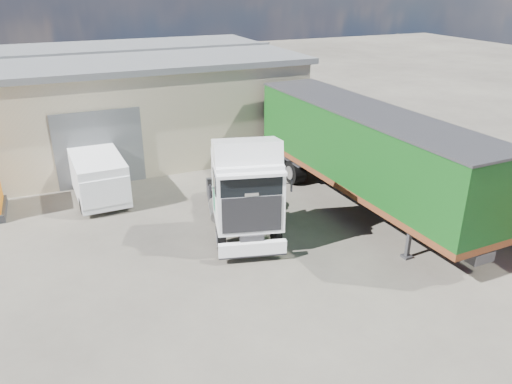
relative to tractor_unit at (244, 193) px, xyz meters
name	(u,v)px	position (x,y,z in m)	size (l,w,h in m)	color
ground	(210,284)	(-2.30, -2.66, -1.74)	(120.00, 120.00, 0.00)	#282520
warehouse	(5,110)	(-8.29, 13.34, 0.92)	(30.60, 12.60, 5.42)	#BBB090
brick_boundary_wall	(390,149)	(9.20, 3.34, -0.49)	(0.35, 26.00, 2.50)	maroon
tractor_unit	(244,193)	(0.00, 0.00, 0.00)	(3.76, 6.49, 4.14)	black
box_trailer	(362,149)	(5.42, 0.44, 0.90)	(3.31, 13.12, 4.33)	#2D2D30
panel_van	(97,175)	(-4.65, 5.95, -0.69)	(2.20, 5.03, 2.03)	black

